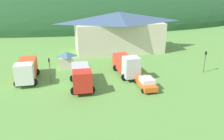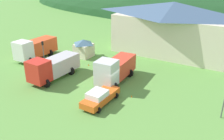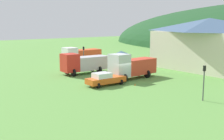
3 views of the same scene
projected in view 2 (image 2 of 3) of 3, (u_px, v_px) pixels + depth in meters
name	position (u px, v px, depth m)	size (l,w,h in m)	color
ground_plane	(109.00, 89.00, 29.22)	(200.00, 200.00, 0.00)	#5B9342
forested_hill_backdrop	(211.00, 11.00, 80.59)	(147.27, 60.00, 28.79)	#1E4723
depot_building	(172.00, 28.00, 39.70)	(19.87, 8.93, 8.55)	beige
play_shed_cream	(84.00, 48.00, 39.21)	(2.73, 2.81, 2.90)	beige
heavy_rig_white	(35.00, 48.00, 38.31)	(3.28, 7.15, 3.39)	white
crane_truck_red	(53.00, 67.00, 31.35)	(3.40, 7.46, 3.23)	red
tow_truck_silver	(115.00, 69.00, 30.32)	(3.36, 7.56, 3.65)	silver
service_pickup_orange	(100.00, 97.00, 25.85)	(2.35, 5.16, 1.66)	#DF5B1B
traffic_light_west	(43.00, 51.00, 35.29)	(0.20, 0.32, 3.75)	#4C4C51
traffic_cone_near_pickup	(132.00, 97.00, 27.44)	(0.36, 0.36, 0.52)	orange
traffic_cone_mid_row	(89.00, 66.00, 36.17)	(0.36, 0.36, 0.57)	orange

